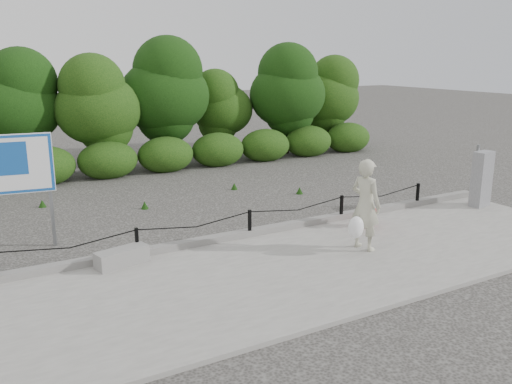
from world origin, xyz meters
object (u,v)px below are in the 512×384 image
Objects in this scene: utility_cabinet at (482,179)px; concrete_block at (122,257)px; fire_hydrant at (366,210)px; pedestrian at (365,206)px; advertising_sign at (14,170)px.

concrete_block is at bearing 167.14° from utility_cabinet.
pedestrian is (-1.04, -1.15, 0.51)m from fire_hydrant.
fire_hydrant is at bearing -55.03° from pedestrian.
pedestrian is 4.83m from concrete_block.
concrete_block is (-4.51, 1.56, -0.74)m from pedestrian.
advertising_sign is (-6.01, 3.59, 0.71)m from pedestrian.
utility_cabinet is 11.12m from advertising_sign.
fire_hydrant is at bearing -10.69° from advertising_sign.
pedestrian is 1.87× the size of concrete_block.
fire_hydrant reaches higher than concrete_block.
pedestrian reaches higher than concrete_block.
fire_hydrant is 3.74m from utility_cabinet.
pedestrian is 1.17× the size of utility_cabinet.
concrete_block is at bearing 58.11° from pedestrian.
pedestrian is at bearing -19.07° from concrete_block.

